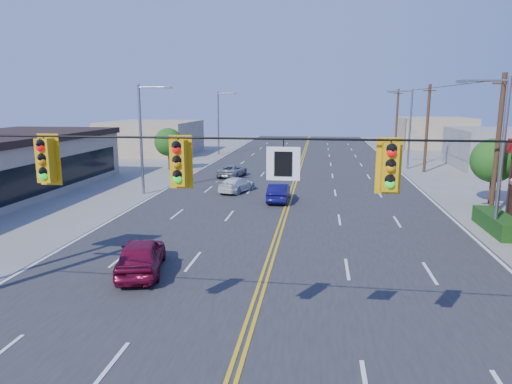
# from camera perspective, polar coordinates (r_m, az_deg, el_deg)

# --- Properties ---
(ground) EXTENTS (160.00, 160.00, 0.00)m
(ground) POSITION_cam_1_polar(r_m,az_deg,el_deg) (12.30, -2.94, -22.39)
(ground) COLOR gray
(ground) RESTS_ON ground
(road) EXTENTS (20.00, 120.00, 0.06)m
(road) POSITION_cam_1_polar(r_m,az_deg,el_deg) (30.86, 4.05, -1.44)
(road) COLOR #2D2D30
(road) RESTS_ON ground
(signal_span) EXTENTS (24.32, 0.34, 9.00)m
(signal_span) POSITION_cam_1_polar(r_m,az_deg,el_deg) (10.44, -3.85, 0.61)
(signal_span) COLOR #47301E
(signal_span) RESTS_ON ground
(streetlight_se) EXTENTS (2.55, 0.25, 8.00)m
(streetlight_se) POSITION_cam_1_polar(r_m,az_deg,el_deg) (25.71, 28.04, 4.83)
(streetlight_se) COLOR gray
(streetlight_se) RESTS_ON ground
(streetlight_ne) EXTENTS (2.55, 0.25, 8.00)m
(streetlight_ne) POSITION_cam_1_polar(r_m,az_deg,el_deg) (48.90, 18.49, 8.01)
(streetlight_ne) COLOR gray
(streetlight_ne) RESTS_ON ground
(streetlight_sw) EXTENTS (2.55, 0.25, 8.00)m
(streetlight_sw) POSITION_cam_1_polar(r_m,az_deg,el_deg) (34.57, -13.89, 7.14)
(streetlight_sw) COLOR gray
(streetlight_sw) RESTS_ON ground
(streetlight_nw) EXTENTS (2.55, 0.25, 8.00)m
(streetlight_nw) POSITION_cam_1_polar(r_m,az_deg,el_deg) (59.48, -4.54, 9.03)
(streetlight_nw) COLOR gray
(streetlight_nw) RESTS_ON ground
(utility_pole_near) EXTENTS (0.28, 0.28, 8.40)m
(utility_pole_near) POSITION_cam_1_polar(r_m,az_deg,el_deg) (29.96, 27.94, 4.97)
(utility_pole_near) COLOR #47301E
(utility_pole_near) RESTS_ON ground
(utility_pole_mid) EXTENTS (0.28, 0.28, 8.40)m
(utility_pole_mid) POSITION_cam_1_polar(r_m,az_deg,el_deg) (47.23, 20.59, 7.40)
(utility_pole_mid) COLOR #47301E
(utility_pole_mid) RESTS_ON ground
(utility_pole_far) EXTENTS (0.28, 0.28, 8.40)m
(utility_pole_far) POSITION_cam_1_polar(r_m,az_deg,el_deg) (64.90, 17.17, 8.48)
(utility_pole_far) COLOR #47301E
(utility_pole_far) RESTS_ON ground
(tree_kfc_rear) EXTENTS (2.94, 2.94, 4.41)m
(tree_kfc_rear) POSITION_cam_1_polar(r_m,az_deg,el_deg) (34.27, 27.56, 3.50)
(tree_kfc_rear) COLOR #47301E
(tree_kfc_rear) RESTS_ON ground
(tree_west) EXTENTS (2.80, 2.80, 4.20)m
(tree_west) POSITION_cam_1_polar(r_m,az_deg,el_deg) (46.69, -10.88, 6.14)
(tree_west) COLOR #47301E
(tree_west) RESTS_ON ground
(bld_west_far) EXTENTS (11.00, 12.00, 4.20)m
(bld_west_far) POSITION_cam_1_polar(r_m,az_deg,el_deg) (62.25, -12.86, 6.66)
(bld_west_far) COLOR tan
(bld_west_far) RESTS_ON ground
(bld_east_far) EXTENTS (10.00, 10.00, 4.40)m
(bld_east_far) POSITION_cam_1_polar(r_m,az_deg,el_deg) (74.17, 21.34, 6.95)
(bld_east_far) COLOR tan
(bld_east_far) RESTS_ON ground
(car_magenta) EXTENTS (2.62, 4.44, 1.42)m
(car_magenta) POSITION_cam_1_polar(r_m,az_deg,el_deg) (18.98, -14.16, -7.84)
(car_magenta) COLOR maroon
(car_magenta) RESTS_ON ground
(car_blue) EXTENTS (1.35, 3.80, 1.25)m
(car_blue) POSITION_cam_1_polar(r_m,az_deg,el_deg) (31.29, 2.85, -0.14)
(car_blue) COLOR #100D4C
(car_blue) RESTS_ON ground
(car_white) EXTENTS (2.71, 4.13, 1.11)m
(car_white) POSITION_cam_1_polar(r_m,az_deg,el_deg) (34.56, -2.41, 0.84)
(car_white) COLOR silver
(car_white) RESTS_ON ground
(car_silver) EXTENTS (2.42, 4.24, 1.11)m
(car_silver) POSITION_cam_1_polar(r_m,az_deg,el_deg) (41.55, -2.97, 2.61)
(car_silver) COLOR #A3A3A8
(car_silver) RESTS_ON ground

